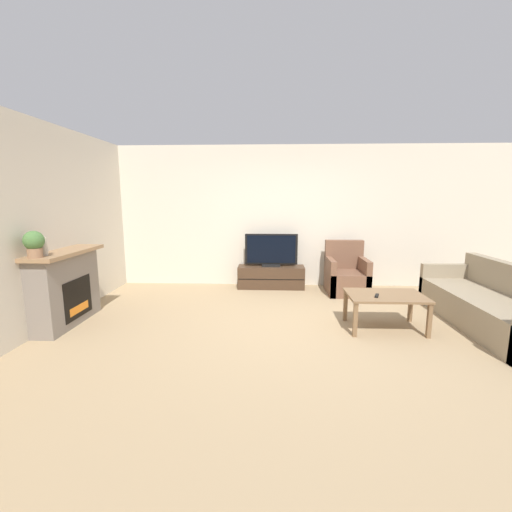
% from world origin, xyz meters
% --- Properties ---
extents(ground_plane, '(24.00, 24.00, 0.00)m').
position_xyz_m(ground_plane, '(0.00, 0.00, 0.00)').
color(ground_plane, '#9E8460').
extents(wall_back, '(12.00, 0.06, 2.70)m').
position_xyz_m(wall_back, '(0.00, 2.30, 1.35)').
color(wall_back, beige).
rests_on(wall_back, ground).
extents(wall_left, '(0.06, 12.00, 2.70)m').
position_xyz_m(wall_left, '(-3.30, 0.00, 1.35)').
color(wall_left, beige).
rests_on(wall_left, ground).
extents(fireplace, '(0.44, 1.29, 1.02)m').
position_xyz_m(fireplace, '(-3.11, -0.02, 0.52)').
color(fireplace, slate).
rests_on(fireplace, ground).
extents(mantel_vase_left, '(0.09, 0.09, 0.25)m').
position_xyz_m(mantel_vase_left, '(-3.09, -0.40, 1.14)').
color(mantel_vase_left, beige).
rests_on(mantel_vase_left, fireplace).
extents(potted_plant, '(0.23, 0.23, 0.32)m').
position_xyz_m(potted_plant, '(-3.09, -0.56, 1.20)').
color(potted_plant, '#936B4C').
rests_on(potted_plant, fireplace).
extents(tv_stand, '(1.26, 0.41, 0.42)m').
position_xyz_m(tv_stand, '(-0.33, 2.02, 0.21)').
color(tv_stand, '#422D1E').
rests_on(tv_stand, ground).
extents(tv, '(1.00, 0.18, 0.62)m').
position_xyz_m(tv, '(-0.33, 2.02, 0.71)').
color(tv, black).
rests_on(tv, tv_stand).
extents(armchair, '(0.70, 0.76, 0.93)m').
position_xyz_m(armchair, '(1.04, 1.75, 0.30)').
color(armchair, brown).
rests_on(armchair, ground).
extents(coffee_table, '(0.98, 0.66, 0.47)m').
position_xyz_m(coffee_table, '(1.17, -0.01, 0.41)').
color(coffee_table, brown).
rests_on(coffee_table, ground).
extents(remote, '(0.09, 0.15, 0.02)m').
position_xyz_m(remote, '(1.03, -0.10, 0.48)').
color(remote, black).
rests_on(remote, coffee_table).
extents(couch, '(0.87, 2.31, 0.83)m').
position_xyz_m(couch, '(2.63, 0.12, 0.28)').
color(couch, gray).
rests_on(couch, ground).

